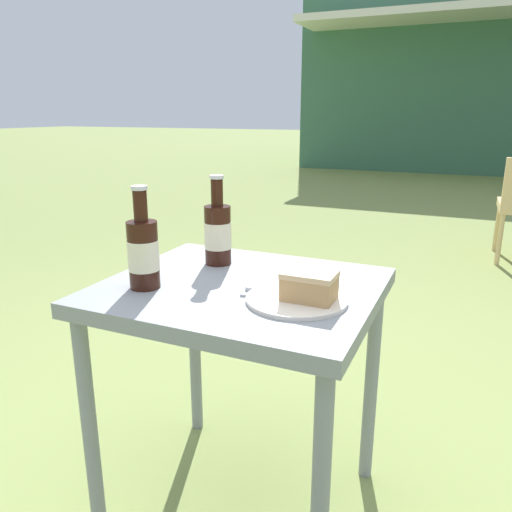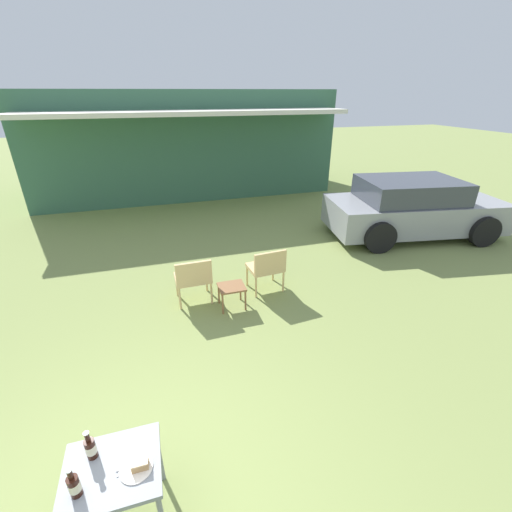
# 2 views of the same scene
# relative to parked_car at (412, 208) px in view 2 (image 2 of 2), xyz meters

# --- Properties ---
(cabin_building) EXTENTS (9.40, 4.90, 3.26)m
(cabin_building) POSITION_rel_parked_car_xyz_m (-4.65, 6.10, 0.97)
(cabin_building) COLOR #38664C
(cabin_building) RESTS_ON ground_plane
(parked_car) EXTENTS (4.23, 2.44, 1.37)m
(parked_car) POSITION_rel_parked_car_xyz_m (0.00, 0.00, 0.00)
(parked_car) COLOR gray
(parked_car) RESTS_ON ground_plane
(wicker_chair_cushioned) EXTENTS (0.58, 0.50, 0.81)m
(wicker_chair_cushioned) POSITION_rel_parked_car_xyz_m (-5.44, -1.48, -0.19)
(wicker_chair_cushioned) COLOR tan
(wicker_chair_cushioned) RESTS_ON ground_plane
(wicker_chair_plain) EXTENTS (0.61, 0.53, 0.81)m
(wicker_chair_plain) POSITION_rel_parked_car_xyz_m (-4.17, -1.50, -0.19)
(wicker_chair_plain) COLOR tan
(wicker_chair_plain) RESTS_ON ground_plane
(garden_side_table) EXTENTS (0.42, 0.37, 0.39)m
(garden_side_table) POSITION_rel_parked_car_xyz_m (-4.88, -1.82, -0.34)
(garden_side_table) COLOR brown
(garden_side_table) RESTS_ON ground_plane
(patio_table) EXTENTS (0.70, 0.61, 0.69)m
(patio_table) POSITION_rel_parked_car_xyz_m (-6.43, -4.61, -0.07)
(patio_table) COLOR gray
(patio_table) RESTS_ON ground_plane
(cake_on_plate) EXTENTS (0.24, 0.24, 0.08)m
(cake_on_plate) POSITION_rel_parked_car_xyz_m (-6.24, -4.67, 0.04)
(cake_on_plate) COLOR silver
(cake_on_plate) RESTS_ON patio_table
(cola_bottle_near) EXTENTS (0.08, 0.08, 0.26)m
(cola_bottle_near) POSITION_rel_parked_car_xyz_m (-6.57, -4.47, 0.11)
(cola_bottle_near) COLOR black
(cola_bottle_near) RESTS_ON patio_table
(cola_bottle_far) EXTENTS (0.08, 0.08, 0.26)m
(cola_bottle_far) POSITION_rel_parked_car_xyz_m (-6.64, -4.74, 0.11)
(cola_bottle_far) COLOR black
(cola_bottle_far) RESTS_ON patio_table
(fork) EXTENTS (0.18, 0.05, 0.01)m
(fork) POSITION_rel_parked_car_xyz_m (-6.30, -4.67, 0.02)
(fork) COLOR silver
(fork) RESTS_ON patio_table
(loose_bottle_cap) EXTENTS (0.03, 0.03, 0.01)m
(loose_bottle_cap) POSITION_rel_parked_car_xyz_m (-6.39, -4.64, 0.02)
(loose_bottle_cap) COLOR silver
(loose_bottle_cap) RESTS_ON patio_table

